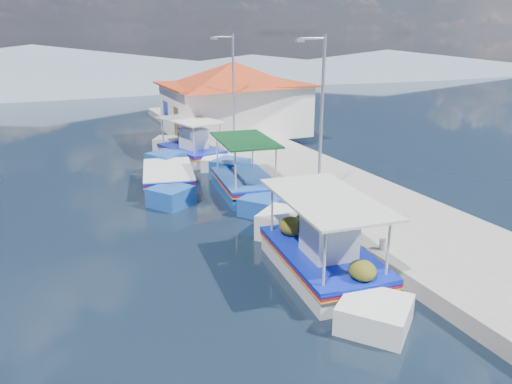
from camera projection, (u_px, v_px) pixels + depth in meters
name	position (u px, v px, depth m)	size (l,w,h in m)	color
ground	(225.00, 247.00, 15.57)	(160.00, 160.00, 0.00)	black
quay	(298.00, 173.00, 22.97)	(5.00, 44.00, 0.50)	#A09F96
bollards	(265.00, 174.00, 21.39)	(0.20, 17.20, 0.30)	#A5A8AD
main_caique	(321.00, 257.00, 13.76)	(2.72, 7.76, 2.57)	white
caique_green_canopy	(244.00, 185.00, 20.67)	(2.64, 7.04, 2.65)	#1D50AE
caique_blue_hull	(168.00, 179.00, 21.64)	(3.04, 6.96, 1.27)	#1D50AE
caique_far	(191.00, 152.00, 26.23)	(3.21, 6.75, 2.45)	white
harbor_building	(234.00, 97.00, 30.13)	(10.49, 10.49, 4.40)	white
lamp_post_near	(320.00, 110.00, 17.84)	(1.21, 0.14, 6.00)	#A5A8AD
lamp_post_far	(232.00, 86.00, 25.67)	(1.21, 0.14, 6.00)	#A5A8AD
mountain_ridge	(127.00, 68.00, 66.17)	(171.40, 96.00, 5.50)	slate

